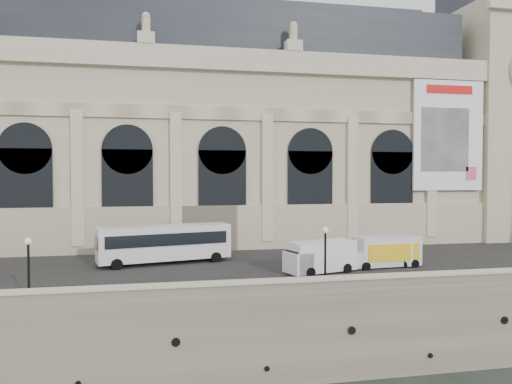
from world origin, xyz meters
TOP-DOWN VIEW (x-y plane):
  - ground at (0.00, 0.00)m, footprint 260.00×260.00m
  - quay at (0.00, 35.00)m, footprint 160.00×70.00m
  - street at (0.00, 14.00)m, footprint 160.00×24.00m
  - parapet at (0.00, 0.60)m, footprint 160.00×1.40m
  - museum at (-5.98, 30.86)m, footprint 69.00×18.70m
  - clock_pavilion at (34.00, 27.93)m, footprint 13.00×14.72m
  - bus_left at (-10.36, 14.94)m, footprint 12.51×5.16m
  - van_b at (2.18, 7.90)m, footprint 6.50×3.97m
  - van_c at (8.67, 9.72)m, footprint 5.34×2.75m
  - box_truck at (8.88, 9.34)m, footprint 7.09×2.91m
  - lamp_left at (-19.27, 2.17)m, footprint 0.44×0.44m
  - lamp_right at (0.97, 2.56)m, footprint 0.46×0.46m

SIDE VIEW (x-z plane):
  - ground at x=0.00m, z-range 0.00..0.00m
  - quay at x=0.00m, z-range 0.00..6.00m
  - street at x=0.00m, z-range 6.00..6.06m
  - parapet at x=0.00m, z-range 6.01..7.22m
  - van_c at x=8.67m, z-range 6.02..8.29m
  - van_b at x=2.18m, z-range 6.03..8.74m
  - box_truck at x=8.88m, z-range 6.01..8.81m
  - bus_left at x=-10.36m, z-range 6.22..9.83m
  - lamp_left at x=-19.27m, z-range 5.99..10.28m
  - lamp_right at x=0.97m, z-range 5.99..10.50m
  - museum at x=-5.98m, z-range 5.17..34.27m
  - clock_pavilion at x=34.00m, z-range 5.07..41.77m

